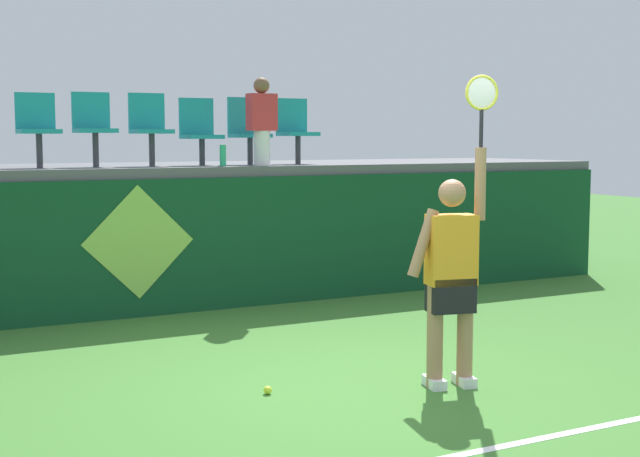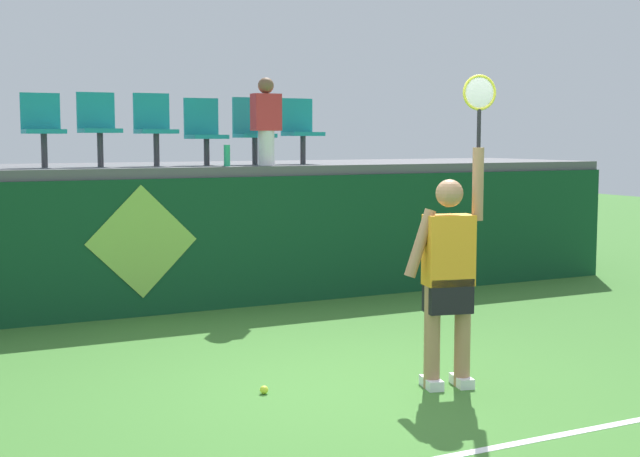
{
  "view_description": "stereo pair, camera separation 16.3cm",
  "coord_description": "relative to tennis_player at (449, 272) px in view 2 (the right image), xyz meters",
  "views": [
    {
      "loc": [
        -3.48,
        -5.99,
        2.0
      ],
      "look_at": [
        0.36,
        1.3,
        1.16
      ],
      "focal_mm": 49.84,
      "sensor_mm": 36.0,
      "label": 1
    },
    {
      "loc": [
        -3.33,
        -6.07,
        2.0
      ],
      "look_at": [
        0.36,
        1.3,
        1.16
      ],
      "focal_mm": 49.84,
      "sensor_mm": 36.0,
      "label": 2
    }
  ],
  "objects": [
    {
      "name": "stadium_chair_1",
      "position": [
        -1.7,
        4.67,
        1.22
      ],
      "size": [
        0.44,
        0.42,
        0.87
      ],
      "color": "#38383D",
      "rests_on": "spectator_platform"
    },
    {
      "name": "stadium_chair_0",
      "position": [
        -2.33,
        4.67,
        1.2
      ],
      "size": [
        0.44,
        0.42,
        0.85
      ],
      "color": "#38383D",
      "rests_on": "spectator_platform"
    },
    {
      "name": "ground_plane",
      "position": [
        -0.72,
        0.28,
        -0.94
      ],
      "size": [
        40.0,
        40.0,
        0.0
      ],
      "primitive_type": "plane",
      "color": "#3D752D"
    },
    {
      "name": "stadium_chair_4",
      "position": [
        0.24,
        4.68,
        1.18
      ],
      "size": [
        0.44,
        0.42,
        0.85
      ],
      "color": "#38383D",
      "rests_on": "spectator_platform"
    },
    {
      "name": "wall_signage_mount",
      "position": [
        -1.43,
        3.88,
        -0.94
      ],
      "size": [
        1.27,
        0.01,
        1.49
      ],
      "color": "#0F4223",
      "rests_on": "ground_plane"
    },
    {
      "name": "court_baseline_stripe",
      "position": [
        -0.72,
        -1.32,
        -0.94
      ],
      "size": [
        10.85,
        0.08,
        0.01
      ],
      "primitive_type": "cube",
      "color": "white",
      "rests_on": "ground_plane"
    },
    {
      "name": "stadium_chair_2",
      "position": [
        -1.03,
        4.68,
        1.21
      ],
      "size": [
        0.44,
        0.42,
        0.87
      ],
      "color": "#38383D",
      "rests_on": "spectator_platform"
    },
    {
      "name": "tennis_ball",
      "position": [
        -1.4,
        0.48,
        -0.91
      ],
      "size": [
        0.07,
        0.07,
        0.07
      ],
      "primitive_type": "sphere",
      "color": "#D1E533",
      "rests_on": "ground_plane"
    },
    {
      "name": "stadium_chair_5",
      "position": [
        0.91,
        4.68,
        1.19
      ],
      "size": [
        0.44,
        0.42,
        0.85
      ],
      "color": "#38383D",
      "rests_on": "spectator_platform"
    },
    {
      "name": "water_bottle",
      "position": [
        -0.3,
        4.16,
        0.85
      ],
      "size": [
        0.08,
        0.08,
        0.25
      ],
      "primitive_type": "cylinder",
      "color": "#26B272",
      "rests_on": "spectator_platform"
    },
    {
      "name": "spectator_0",
      "position": [
        0.24,
        4.23,
        1.28
      ],
      "size": [
        0.34,
        0.2,
        1.07
      ],
      "color": "white",
      "rests_on": "spectator_platform"
    },
    {
      "name": "spectator_platform",
      "position": [
        -0.72,
        5.18,
        0.67
      ],
      "size": [
        12.06,
        2.49,
        0.12
      ],
      "primitive_type": "cube",
      "color": "#56565B",
      "rests_on": "court_back_wall"
    },
    {
      "name": "stadium_chair_3",
      "position": [
        -0.4,
        4.68,
        1.17
      ],
      "size": [
        0.44,
        0.42,
        0.83
      ],
      "color": "#38383D",
      "rests_on": "spectator_platform"
    },
    {
      "name": "tennis_player",
      "position": [
        0.0,
        0.0,
        0.0
      ],
      "size": [
        0.74,
        0.34,
        2.5
      ],
      "color": "white",
      "rests_on": "ground_plane"
    },
    {
      "name": "court_back_wall",
      "position": [
        -0.72,
        3.98,
        -0.17
      ],
      "size": [
        12.06,
        0.2,
        1.54
      ],
      "primitive_type": "cube",
      "color": "#0F4223",
      "rests_on": "ground_plane"
    }
  ]
}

